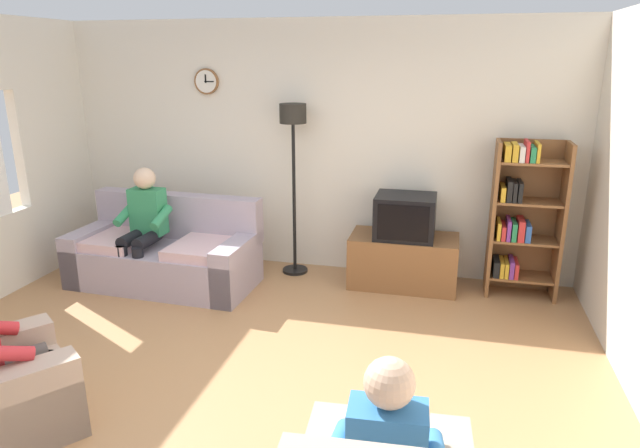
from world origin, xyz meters
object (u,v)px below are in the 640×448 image
(floor_lamp, at_px, (293,142))
(person_on_couch, at_px, (143,222))
(tv_stand, at_px, (403,261))
(couch, at_px, (166,255))
(bookshelf, at_px, (521,216))
(tv, at_px, (405,216))

(floor_lamp, xyz_separation_m, person_on_couch, (-1.39, -0.73, -0.75))
(tv_stand, bearing_deg, floor_lamp, 175.31)
(tv_stand, relative_size, person_on_couch, 0.89)
(couch, height_order, person_on_couch, person_on_couch)
(person_on_couch, bearing_deg, couch, 34.43)
(couch, height_order, bookshelf, bookshelf)
(bookshelf, distance_m, floor_lamp, 2.41)
(couch, relative_size, floor_lamp, 1.04)
(person_on_couch, bearing_deg, bookshelf, 10.67)
(tv_stand, height_order, person_on_couch, person_on_couch)
(tv, relative_size, person_on_couch, 0.48)
(tv, xyz_separation_m, person_on_couch, (-2.60, -0.61, -0.06))
(bookshelf, bearing_deg, tv_stand, -176.45)
(couch, xyz_separation_m, bookshelf, (3.56, 0.59, 0.50))
(tv_stand, height_order, tv, tv)
(couch, distance_m, bookshelf, 3.64)
(person_on_couch, bearing_deg, tv_stand, 13.66)
(tv, relative_size, bookshelf, 0.38)
(bookshelf, xyz_separation_m, person_on_couch, (-3.72, -0.70, -0.11))
(couch, xyz_separation_m, tv, (2.44, 0.50, 0.45))
(tv_stand, relative_size, bookshelf, 0.71)
(tv_stand, distance_m, floor_lamp, 1.69)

